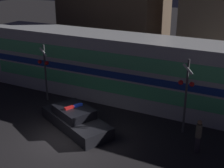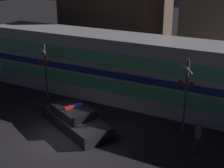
{
  "view_description": "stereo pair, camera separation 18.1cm",
  "coord_description": "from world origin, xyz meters",
  "px_view_note": "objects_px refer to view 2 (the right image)",
  "views": [
    {
      "loc": [
        8.83,
        -11.36,
        8.42
      ],
      "look_at": [
        0.72,
        4.02,
        1.96
      ],
      "focal_mm": 50.0,
      "sensor_mm": 36.0,
      "label": 1
    },
    {
      "loc": [
        8.99,
        -11.27,
        8.42
      ],
      "look_at": [
        0.72,
        4.02,
        1.96
      ],
      "focal_mm": 50.0,
      "sensor_mm": 36.0,
      "label": 2
    }
  ],
  "objects_px": {
    "police_car": "(75,119)",
    "crossing_signal_near": "(186,92)",
    "pedestrian": "(198,136)",
    "train": "(143,72)"
  },
  "relations": [
    {
      "from": "pedestrian",
      "to": "train",
      "type": "bearing_deg",
      "value": 137.43
    },
    {
      "from": "police_car",
      "to": "crossing_signal_near",
      "type": "relative_size",
      "value": 1.23
    },
    {
      "from": "train",
      "to": "police_car",
      "type": "distance_m",
      "value": 5.6
    },
    {
      "from": "police_car",
      "to": "crossing_signal_near",
      "type": "height_order",
      "value": "crossing_signal_near"
    },
    {
      "from": "train",
      "to": "police_car",
      "type": "bearing_deg",
      "value": -111.61
    },
    {
      "from": "police_car",
      "to": "pedestrian",
      "type": "relative_size",
      "value": 2.94
    },
    {
      "from": "police_car",
      "to": "pedestrian",
      "type": "xyz_separation_m",
      "value": [
        6.65,
        0.65,
        0.41
      ]
    },
    {
      "from": "train",
      "to": "crossing_signal_near",
      "type": "distance_m",
      "value": 4.51
    },
    {
      "from": "train",
      "to": "pedestrian",
      "type": "xyz_separation_m",
      "value": [
        4.69,
        -4.31,
        -1.29
      ]
    },
    {
      "from": "police_car",
      "to": "train",
      "type": "bearing_deg",
      "value": 93.21
    }
  ]
}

